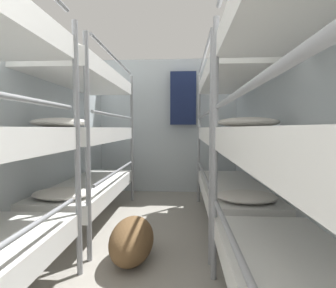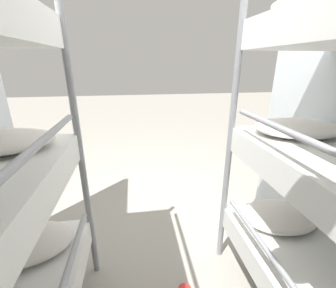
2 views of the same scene
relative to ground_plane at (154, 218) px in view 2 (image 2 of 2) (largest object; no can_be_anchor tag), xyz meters
The scene contains 1 object.
ground_plane is the anchor object (origin of this frame).
Camera 2 is at (0.16, 2.02, 1.59)m, focal length 24.00 mm.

